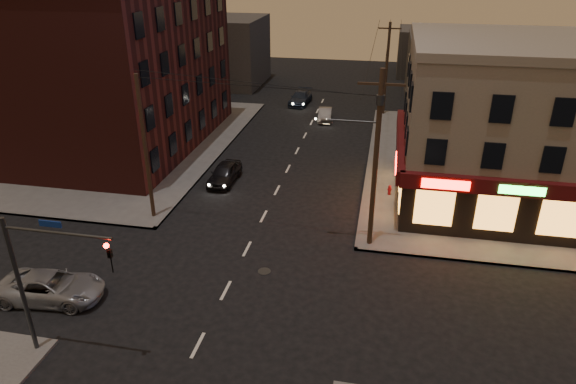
% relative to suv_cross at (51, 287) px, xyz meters
% --- Properties ---
extents(ground, '(120.00, 120.00, 0.00)m').
position_rel_suv_cross_xyz_m(ground, '(8.03, 2.29, -0.70)').
color(ground, black).
rests_on(ground, ground).
extents(sidewalk_ne, '(24.00, 28.00, 0.15)m').
position_rel_suv_cross_xyz_m(sidewalk_ne, '(26.03, 21.29, -0.62)').
color(sidewalk_ne, '#514F4C').
rests_on(sidewalk_ne, ground).
extents(sidewalk_nw, '(24.00, 28.00, 0.15)m').
position_rel_suv_cross_xyz_m(sidewalk_nw, '(-9.97, 21.29, -0.62)').
color(sidewalk_nw, '#514F4C').
rests_on(sidewalk_nw, ground).
extents(pizza_building, '(15.85, 12.85, 10.50)m').
position_rel_suv_cross_xyz_m(pizza_building, '(23.96, 15.72, 4.65)').
color(pizza_building, gray).
rests_on(pizza_building, sidewalk_ne).
extents(brick_apartment, '(12.00, 20.00, 13.00)m').
position_rel_suv_cross_xyz_m(brick_apartment, '(-6.47, 21.29, 5.95)').
color(brick_apartment, '#421715').
rests_on(brick_apartment, sidewalk_nw).
extents(bg_building_ne_a, '(10.00, 12.00, 7.00)m').
position_rel_suv_cross_xyz_m(bg_building_ne_a, '(22.03, 40.29, 2.80)').
color(bg_building_ne_a, '#3F3D3A').
rests_on(bg_building_ne_a, ground).
extents(bg_building_nw, '(9.00, 10.00, 8.00)m').
position_rel_suv_cross_xyz_m(bg_building_nw, '(-4.97, 44.29, 3.30)').
color(bg_building_nw, '#3F3D3A').
rests_on(bg_building_nw, ground).
extents(bg_building_ne_b, '(8.00, 8.00, 6.00)m').
position_rel_suv_cross_xyz_m(bg_building_ne_b, '(20.03, 54.29, 2.30)').
color(bg_building_ne_b, '#3F3D3A').
rests_on(bg_building_ne_b, ground).
extents(utility_pole_main, '(4.20, 0.44, 10.00)m').
position_rel_suv_cross_xyz_m(utility_pole_main, '(14.72, 8.09, 5.06)').
color(utility_pole_main, '#382619').
rests_on(utility_pole_main, sidewalk_ne).
extents(utility_pole_far, '(0.26, 0.26, 9.00)m').
position_rel_suv_cross_xyz_m(utility_pole_far, '(14.83, 34.29, 3.95)').
color(utility_pole_far, '#382619').
rests_on(utility_pole_far, sidewalk_ne).
extents(utility_pole_west, '(0.24, 0.24, 9.00)m').
position_rel_suv_cross_xyz_m(utility_pole_west, '(1.23, 8.79, 3.95)').
color(utility_pole_west, '#382619').
rests_on(utility_pole_west, sidewalk_nw).
extents(traffic_signal, '(4.49, 0.32, 6.47)m').
position_rel_suv_cross_xyz_m(traffic_signal, '(2.47, -3.32, 3.46)').
color(traffic_signal, '#333538').
rests_on(traffic_signal, ground).
extents(suv_cross, '(5.23, 2.79, 1.40)m').
position_rel_suv_cross_xyz_m(suv_cross, '(0.00, 0.00, 0.00)').
color(suv_cross, gray).
rests_on(suv_cross, ground).
extents(sedan_near, '(1.80, 4.22, 1.42)m').
position_rel_suv_cross_xyz_m(sedan_near, '(4.00, 14.92, 0.01)').
color(sedan_near, black).
rests_on(sedan_near, ground).
extents(sedan_mid, '(1.56, 3.72, 1.20)m').
position_rel_suv_cross_xyz_m(sedan_mid, '(9.23, 31.19, -0.10)').
color(sedan_mid, slate).
rests_on(sedan_mid, ground).
extents(sedan_far, '(2.24, 4.86, 1.38)m').
position_rel_suv_cross_xyz_m(sedan_far, '(5.80, 36.59, -0.01)').
color(sedan_far, '#1A2334').
rests_on(sedan_far, ground).
extents(fire_hydrant, '(0.32, 0.32, 0.70)m').
position_rel_suv_cross_xyz_m(fire_hydrant, '(15.83, 14.82, -0.17)').
color(fire_hydrant, maroon).
rests_on(fire_hydrant, sidewalk_ne).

